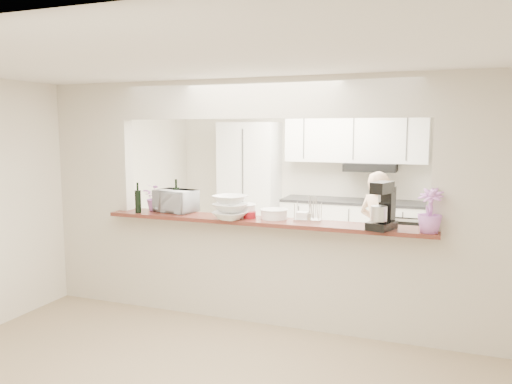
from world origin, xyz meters
The scene contains 19 objects.
floor centered at (0.00, 0.00, 0.00)m, with size 6.00×6.00×0.00m, color tan.
tile_overlay centered at (0.00, 1.55, 0.01)m, with size 5.00×2.90×0.01m, color beige.
partition centered at (0.00, 0.00, 1.48)m, with size 5.00×0.15×2.50m.
bar_counter centered at (0.00, 0.00, 0.58)m, with size 3.40×0.38×1.09m.
kitchen_cabinets centered at (-0.19, 2.72, 0.97)m, with size 3.15×0.62×2.25m.
refrigerator centered at (2.05, 2.65, 0.85)m, with size 0.75×0.70×1.70m, color #B9BABF.
flower_left centered at (-1.30, 0.05, 1.24)m, with size 0.27×0.24×0.30m, color #C468B7.
wine_bottle_a centered at (-1.05, 0.07, 1.23)m, with size 0.07×0.07×0.36m.
wine_bottle_b centered at (-1.40, -0.15, 1.22)m, with size 0.07×0.07×0.33m.
toaster_oven centered at (-1.05, 0.05, 1.21)m, with size 0.44×0.30×0.24m, color #BBBCC1.
serving_bowls centered at (-0.30, -0.17, 1.21)m, with size 0.33×0.33×0.24m, color white.
plate_stack_a centered at (-0.25, 0.03, 1.16)m, with size 0.29×0.29×0.13m.
plate_stack_b centered at (0.10, 0.03, 1.14)m, with size 0.28×0.28×0.10m.
red_bowl centered at (-0.15, -0.03, 1.12)m, with size 0.14×0.14×0.07m, color maroon.
tan_bowl centered at (0.40, 0.08, 1.12)m, with size 0.14×0.14×0.07m, color beige.
utensil_caddy centered at (0.45, 0.05, 1.20)m, with size 0.28×0.17×0.25m.
stand_mixer centered at (1.20, -0.14, 1.29)m, with size 0.27×0.34×0.44m.
flower_right centered at (1.60, -0.15, 1.29)m, with size 0.22×0.22×0.39m, color #AF69C3.
person centered at (0.97, 1.50, 0.74)m, with size 0.54×0.35×1.48m, color tan.
Camera 1 is at (1.68, -4.72, 2.00)m, focal length 35.00 mm.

